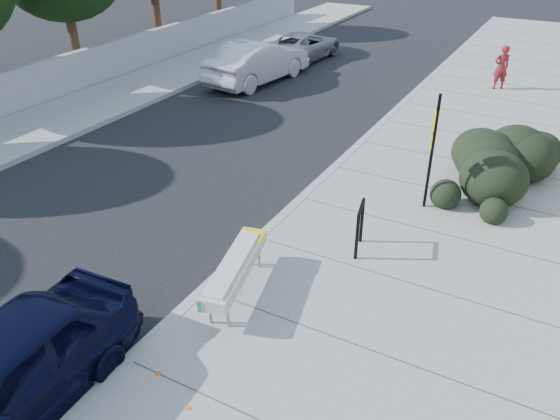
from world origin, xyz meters
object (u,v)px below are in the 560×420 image
(suv_silver, at_px, (303,46))
(pedestrian, at_px, (501,67))
(bike_rack, at_px, (360,223))
(wagon_silver, at_px, (258,62))
(bench, at_px, (236,268))
(sign_post, at_px, (432,146))

(suv_silver, height_order, pedestrian, pedestrian)
(bike_rack, xyz_separation_m, wagon_silver, (-8.01, 9.53, 0.03))
(suv_silver, relative_size, pedestrian, 2.73)
(bike_rack, relative_size, pedestrian, 0.64)
(bench, height_order, suv_silver, suv_silver)
(suv_silver, bearing_deg, bike_rack, 124.61)
(suv_silver, bearing_deg, sign_post, 131.98)
(bench, xyz_separation_m, wagon_silver, (-6.60, 11.89, 0.10))
(bench, relative_size, bike_rack, 2.29)
(bike_rack, xyz_separation_m, sign_post, (0.67, 2.42, 0.90))
(bench, relative_size, sign_post, 0.88)
(bench, relative_size, suv_silver, 0.54)
(bike_rack, bearing_deg, sign_post, 61.86)
(wagon_silver, bearing_deg, pedestrian, -152.75)
(bench, xyz_separation_m, sign_post, (2.08, 4.78, 0.97))
(sign_post, xyz_separation_m, suv_silver, (-8.68, 11.10, -1.06))
(bench, xyz_separation_m, pedestrian, (2.01, 15.02, 0.25))
(wagon_silver, relative_size, suv_silver, 1.11)
(sign_post, bearing_deg, bike_rack, -124.17)
(wagon_silver, bearing_deg, suv_silver, -82.75)
(bench, relative_size, pedestrian, 1.48)
(sign_post, height_order, wagon_silver, sign_post)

